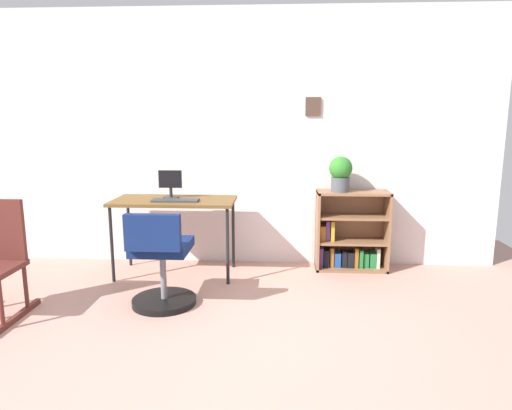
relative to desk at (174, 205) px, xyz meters
The scene contains 8 objects.
ground_plane 1.90m from the desk, 69.92° to the right, with size 6.24×6.24×0.00m, color tan.
wall_back 0.98m from the desk, 38.74° to the left, with size 5.20×0.12×2.57m.
desk is the anchor object (origin of this frame).
monitor 0.21m from the desk, 122.41° to the left, with size 0.22×0.15×0.27m.
keyboard 0.13m from the desk, 70.18° to the right, with size 0.43×0.15×0.02m, color #343334.
office_chair 0.85m from the desk, 85.16° to the right, with size 0.52×0.55×0.81m.
bookshelf_low 1.76m from the desk, ahead, with size 0.70×0.30×0.79m.
potted_plant_on_shelf 1.63m from the desk, ahead, with size 0.23×0.23×0.34m.
Camera 1 is at (0.41, -2.53, 1.50)m, focal length 31.96 mm.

